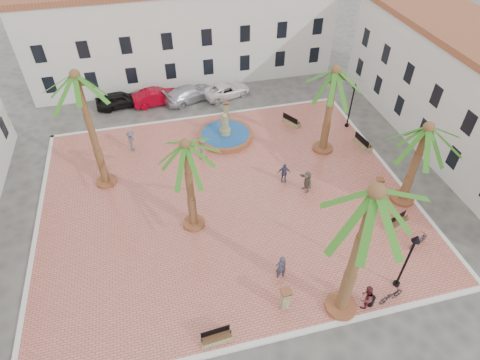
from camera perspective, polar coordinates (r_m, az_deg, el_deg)
The scene contains 36 objects.
ground at distance 29.17m, azimuth -1.91°, elevation -2.66°, with size 120.00×120.00×0.00m, color #56544F.
plaza at distance 29.12m, azimuth -1.91°, elevation -2.55°, with size 26.00×22.00×0.15m, color #C86857.
kerb_n at distance 37.65m, azimuth -5.62°, elevation 8.91°, with size 26.30×0.30×0.16m, color silver.
kerb_s at distance 22.81m, azimuth 4.60°, elevation -21.67°, with size 26.30×0.30×0.16m, color silver.
kerb_e at distance 33.51m, azimuth 20.33°, elevation 1.39°, with size 0.30×22.30×0.16m, color silver.
kerb_w at distance 30.17m, azimuth -26.94°, elevation -6.47°, with size 0.30×22.30×0.16m, color silver.
building_north at distance 43.52m, azimuth -8.20°, elevation 20.37°, with size 30.40×7.40×9.50m.
building_east at distance 36.55m, azimuth 29.93°, elevation 10.31°, with size 7.40×26.40×9.00m.
fountain at distance 34.50m, azimuth -2.11°, elevation 6.48°, with size 4.69×4.69×2.42m.
palm_nw at distance 27.44m, azimuth -21.98°, elevation 12.08°, with size 4.91×4.91×9.20m.
palm_sw at distance 23.35m, azimuth -7.66°, elevation 3.56°, with size 4.76×4.76×7.07m.
palm_s at distance 18.06m, azimuth 18.19°, elevation -3.81°, with size 5.74×5.74×9.35m.
palm_e at distance 27.90m, azimuth 24.78°, elevation 5.42°, with size 5.35×5.35×6.62m.
palm_ne at distance 30.75m, azimuth 13.25°, elevation 13.58°, with size 5.35×5.35×7.48m.
bench_s at distance 22.45m, azimuth -3.36°, elevation -21.55°, with size 1.68×0.62×0.87m.
bench_se at distance 28.95m, azimuth 21.53°, elevation -5.75°, with size 1.76×1.04×0.89m.
bench_e at distance 35.06m, azimuth 17.09°, elevation 4.99°, with size 0.86×1.96×1.00m.
bench_ne at distance 36.52m, azimuth 7.31°, elevation 8.25°, with size 1.34×1.80×0.93m.
lamppost_s at distance 23.78m, azimuth 23.06°, elevation -9.50°, with size 0.48×0.48×4.39m.
lamppost_e at distance 35.88m, azimuth 15.72°, elevation 11.19°, with size 0.46×0.46×4.22m.
bollard_se at distance 23.04m, azimuth 6.47°, elevation -16.42°, with size 0.57×0.57×1.53m.
bollard_n at distance 37.02m, azimuth -1.98°, elevation 10.02°, with size 0.65×0.65×1.49m.
bollard_e at distance 30.54m, azimuth 19.11°, elevation -0.81°, with size 0.59×0.59×1.38m.
litter_bin at distance 24.46m, azimuth 18.13°, elevation -16.01°, with size 0.38×0.38×0.73m, color black.
cyclist_a at distance 24.02m, azimuth 5.85°, elevation -12.20°, with size 0.68×0.44×1.86m, color #35374C.
bicycle_a at distance 24.93m, azimuth 20.70°, elevation -15.10°, with size 0.58×1.65×0.87m, color black.
cyclist_b at distance 23.88m, azimuth 17.52°, elevation -15.63°, with size 0.85×0.66×1.75m, color #5B1E26.
bicycle_b at distance 28.08m, azimuth 24.09°, elevation -7.84°, with size 0.47×1.65×0.99m, color black.
pedestrian_fountain_a at distance 32.07m, azimuth -5.31°, elevation 4.42°, with size 0.86×0.56×1.76m, color #81674F.
pedestrian_fountain_b at distance 29.96m, azimuth 6.27°, elevation 1.01°, with size 0.96×0.40×1.63m, color #39405C.
pedestrian_north at distance 33.92m, azimuth -15.16°, elevation 5.39°, with size 1.18×0.68×1.82m, color #505155.
pedestrian_east at distance 29.39m, azimuth 9.50°, elevation -0.19°, with size 1.62×0.52×1.74m, color #635A4C.
car_black at distance 40.39m, azimuth -16.71°, elevation 10.88°, with size 1.79×4.45×1.52m, color black.
car_red at distance 40.02m, azimuth -11.72°, elevation 11.52°, with size 1.61×4.61×1.52m, color #970013.
car_silver at distance 40.11m, azimuth -7.16°, elevation 12.14°, with size 2.10×5.16×1.50m, color silver.
car_white at distance 40.56m, azimuth -1.91°, elevation 12.64°, with size 2.15×4.66×1.30m, color white.
Camera 1 is at (-4.10, -20.39, 20.46)m, focal length 30.00 mm.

